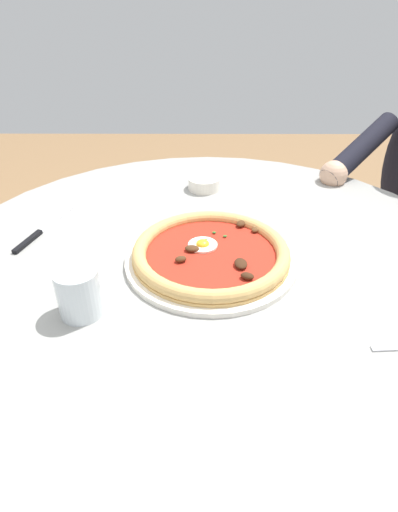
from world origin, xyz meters
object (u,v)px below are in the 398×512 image
Objects in this scene: dining_table at (210,316)px; water_glass at (79,295)px; pizza_on_plate at (213,253)px; steak_knife at (37,235)px; ramekin_capers at (204,183)px.

dining_table is 13.45× the size of water_glass.
steak_knife is at bearing -14.13° from pizza_on_plate.
dining_table is at bearing 41.40° from pizza_on_plate.
water_glass is at bearing 121.96° from steak_knife.
ramekin_capers is at bearing -112.82° from water_glass.
water_glass is (0.21, 0.14, 0.17)m from dining_table.
ramekin_capers is (-0.34, -0.23, 0.01)m from steak_knife.
pizza_on_plate reaches higher than dining_table.
water_glass is 0.28m from steak_knife.
steak_knife is at bearing -14.67° from dining_table.
ramekin_capers is at bearing -146.24° from steak_knife.
dining_table is 0.30m from water_glass.
dining_table is 3.40× the size of pizza_on_plate.
ramekin_capers is (0.01, -0.32, 0.15)m from dining_table.
dining_table is 5.42× the size of steak_knife.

